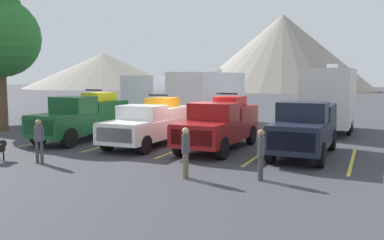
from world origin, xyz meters
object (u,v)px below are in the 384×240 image
pickup_truck_a (83,117)px  pickup_truck_b (150,123)px  camper_trailer_c (330,97)px  person_a (261,151)px  person_b (39,138)px  camper_trailer_b (209,95)px  pickup_truck_d (305,127)px  person_c (186,149)px  pickup_truck_c (220,123)px  dog (0,147)px  camper_trailer_a (160,96)px

pickup_truck_a → pickup_truck_b: (3.93, -0.04, -0.13)m
camper_trailer_c → person_a: 12.73m
camper_trailer_c → person_b: size_ratio=4.54×
camper_trailer_b → person_b: size_ratio=5.50×
pickup_truck_d → camper_trailer_b: camper_trailer_b is taller
camper_trailer_b → camper_trailer_c: (7.67, -0.38, 0.09)m
camper_trailer_c → pickup_truck_a: bearing=-144.0°
pickup_truck_a → camper_trailer_b: bearing=67.2°
pickup_truck_b → person_c: bearing=-50.8°
person_a → person_c: size_ratio=0.98×
pickup_truck_a → pickup_truck_c: (7.29, 0.44, -0.05)m
camper_trailer_c → dog: 17.64m
pickup_truck_c → dog: size_ratio=6.17×
pickup_truck_d → camper_trailer_c: size_ratio=0.74×
pickup_truck_c → person_c: 5.69m
person_b → dog: bearing=-170.4°
camper_trailer_b → dog: 14.59m
pickup_truck_d → dog: size_ratio=5.88×
camper_trailer_a → camper_trailer_c: (11.42, -0.46, 0.19)m
camper_trailer_c → person_a: size_ratio=4.66×
pickup_truck_c → person_a: pickup_truck_c is taller
camper_trailer_a → person_b: (2.23, -13.94, -0.96)m
person_a → person_c: bearing=-162.2°
pickup_truck_c → dog: (-6.93, -6.01, -0.63)m
pickup_truck_b → camper_trailer_b: 8.66m
person_b → person_c: (6.04, 0.10, -0.01)m
pickup_truck_b → pickup_truck_d: (7.12, 0.37, 0.10)m
pickup_truck_c → person_b: pickup_truck_c is taller
pickup_truck_b → dog: pickup_truck_b is taller
camper_trailer_a → person_a: 16.86m
pickup_truck_a → dog: bearing=-86.3°
camper_trailer_a → dog: size_ratio=7.70×
pickup_truck_a → camper_trailer_a: 8.68m
pickup_truck_b → camper_trailer_c: 11.08m
person_b → person_c: size_ratio=1.01×
person_b → camper_trailer_a: bearing=99.1°
dog → person_c: bearing=2.9°
dog → person_a: bearing=6.4°
dog → camper_trailer_a: bearing=92.0°
pickup_truck_c → person_a: bearing=-57.5°
person_a → pickup_truck_a: bearing=156.8°
pickup_truck_d → pickup_truck_c: bearing=178.4°
person_a → dog: (-10.04, -1.12, -0.39)m
pickup_truck_d → camper_trailer_b: 11.14m
pickup_truck_d → camper_trailer_c: (0.22, 7.86, 0.91)m
pickup_truck_c → camper_trailer_a: bearing=132.1°
camper_trailer_b → person_a: 14.74m
camper_trailer_b → dog: camper_trailer_b is taller
pickup_truck_c → person_a: (3.12, -4.90, -0.23)m
person_c → pickup_truck_a: bearing=147.4°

